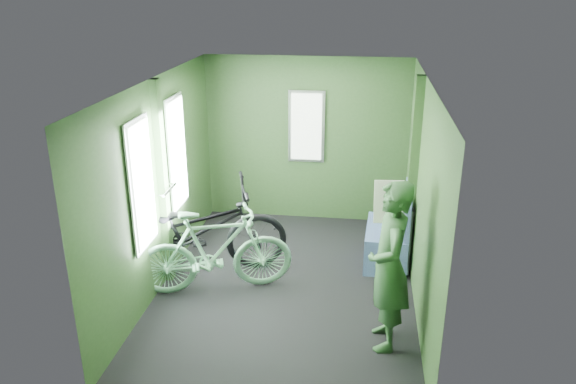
{
  "coord_description": "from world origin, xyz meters",
  "views": [
    {
      "loc": [
        0.76,
        -5.49,
        3.25
      ],
      "look_at": [
        0.0,
        0.1,
        1.1
      ],
      "focal_mm": 35.0,
      "sensor_mm": 36.0,
      "label": 1
    }
  ],
  "objects_px": {
    "bicycle_mint": "(217,292)",
    "waste_box": "(400,237)",
    "bench_seat": "(389,240)",
    "bicycle_black": "(199,273)",
    "passenger": "(389,266)"
  },
  "relations": [
    {
      "from": "bicycle_mint",
      "to": "waste_box",
      "type": "relative_size",
      "value": 2.09
    },
    {
      "from": "waste_box",
      "to": "bench_seat",
      "type": "relative_size",
      "value": 0.86
    },
    {
      "from": "bicycle_black",
      "to": "bench_seat",
      "type": "xyz_separation_m",
      "value": [
        2.22,
        0.62,
        0.28
      ]
    },
    {
      "from": "bicycle_black",
      "to": "waste_box",
      "type": "relative_size",
      "value": 2.6
    },
    {
      "from": "bench_seat",
      "to": "bicycle_mint",
      "type": "bearing_deg",
      "value": -148.77
    },
    {
      "from": "waste_box",
      "to": "bench_seat",
      "type": "bearing_deg",
      "value": 123.13
    },
    {
      "from": "waste_box",
      "to": "passenger",
      "type": "bearing_deg",
      "value": -97.5
    },
    {
      "from": "bicycle_mint",
      "to": "passenger",
      "type": "xyz_separation_m",
      "value": [
        1.81,
        -0.67,
        0.82
      ]
    },
    {
      "from": "passenger",
      "to": "bicycle_black",
      "type": "bearing_deg",
      "value": -121.71
    },
    {
      "from": "bicycle_black",
      "to": "bicycle_mint",
      "type": "relative_size",
      "value": 1.25
    },
    {
      "from": "bicycle_mint",
      "to": "passenger",
      "type": "distance_m",
      "value": 2.1
    },
    {
      "from": "bicycle_black",
      "to": "passenger",
      "type": "relative_size",
      "value": 1.3
    },
    {
      "from": "bicycle_black",
      "to": "bicycle_mint",
      "type": "height_order",
      "value": "bicycle_black"
    },
    {
      "from": "bicycle_mint",
      "to": "waste_box",
      "type": "distance_m",
      "value": 2.21
    },
    {
      "from": "passenger",
      "to": "bench_seat",
      "type": "bearing_deg",
      "value": 171.85
    }
  ]
}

